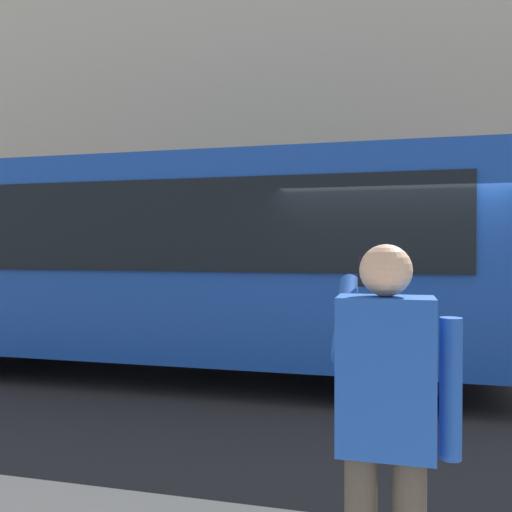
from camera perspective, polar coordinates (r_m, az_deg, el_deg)
name	(u,v)px	position (r m, az deg, el deg)	size (l,w,h in m)	color
ground_plane	(393,396)	(7.16, 14.10, -13.97)	(60.00, 60.00, 0.00)	#232326
building_facade_far	(396,76)	(14.33, 14.40, 17.73)	(28.00, 1.55, 12.00)	beige
red_bus	(180,258)	(7.92, -7.98, -0.20)	(9.05, 2.54, 3.08)	#1947AD
pedestrian_photographer	(386,412)	(2.45, 13.44, -15.58)	(0.53, 0.52, 1.70)	#4C4238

